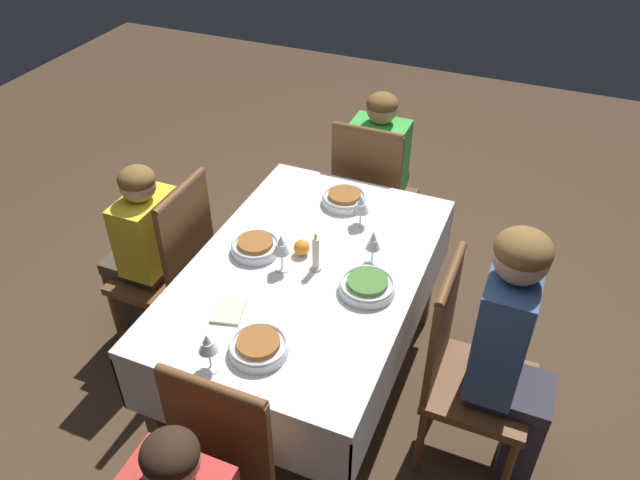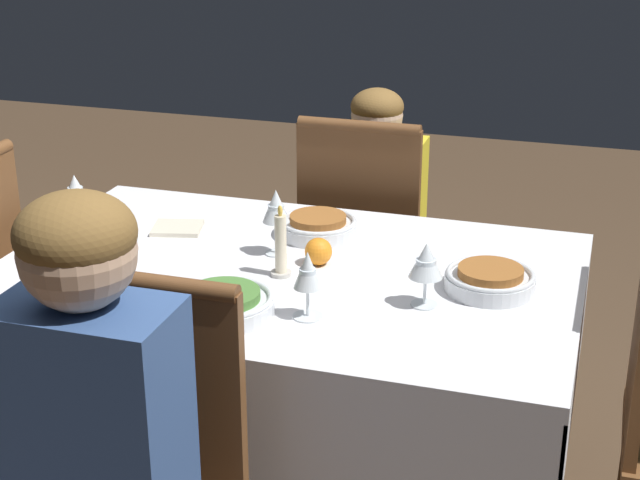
{
  "view_description": "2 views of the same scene",
  "coord_description": "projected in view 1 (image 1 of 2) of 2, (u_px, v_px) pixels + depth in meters",
  "views": [
    {
      "loc": [
        -1.78,
        -0.8,
        2.38
      ],
      "look_at": [
        0.04,
        -0.04,
        0.86
      ],
      "focal_mm": 35.0,
      "sensor_mm": 36.0,
      "label": 1
    },
    {
      "loc": [
        0.72,
        -2.05,
        1.67
      ],
      "look_at": [
        0.05,
        0.1,
        0.79
      ],
      "focal_mm": 55.0,
      "sensor_mm": 36.0,
      "label": 2
    }
  ],
  "objects": [
    {
      "name": "wine_glass_east",
      "position": [
        361.0,
        205.0,
        2.72
      ],
      "size": [
        0.08,
        0.08,
        0.15
      ],
      "color": "white",
      "rests_on": "dining_table"
    },
    {
      "name": "bowl_north",
      "position": [
        256.0,
        246.0,
        2.61
      ],
      "size": [
        0.21,
        0.21,
        0.06
      ],
      "color": "silver",
      "rests_on": "dining_table"
    },
    {
      "name": "chair_east",
      "position": [
        371.0,
        195.0,
        3.38
      ],
      "size": [
        0.4,
        0.4,
        0.97
      ],
      "rotation": [
        0.0,
        0.0,
        1.57
      ],
      "color": "brown",
      "rests_on": "ground_plane"
    },
    {
      "name": "person_child_green",
      "position": [
        381.0,
        170.0,
        3.47
      ],
      "size": [
        0.33,
        0.3,
        1.06
      ],
      "rotation": [
        0.0,
        0.0,
        1.57
      ],
      "color": "#4C4233",
      "rests_on": "ground_plane"
    },
    {
      "name": "dining_table",
      "position": [
        307.0,
        284.0,
        2.61
      ],
      "size": [
        1.39,
        0.91,
        0.74
      ],
      "color": "silver",
      "rests_on": "ground_plane"
    },
    {
      "name": "wine_glass_south",
      "position": [
        373.0,
        242.0,
        2.51
      ],
      "size": [
        0.07,
        0.07,
        0.15
      ],
      "color": "white",
      "rests_on": "dining_table"
    },
    {
      "name": "wine_glass_north",
      "position": [
        281.0,
        245.0,
        2.46
      ],
      "size": [
        0.07,
        0.07,
        0.17
      ],
      "color": "white",
      "rests_on": "dining_table"
    },
    {
      "name": "bowl_south",
      "position": [
        367.0,
        286.0,
        2.41
      ],
      "size": [
        0.22,
        0.22,
        0.06
      ],
      "color": "silver",
      "rests_on": "dining_table"
    },
    {
      "name": "candle_centerpiece",
      "position": [
        316.0,
        255.0,
        2.5
      ],
      "size": [
        0.05,
        0.05,
        0.18
      ],
      "color": "beige",
      "rests_on": "dining_table"
    },
    {
      "name": "person_child_yellow",
      "position": [
        141.0,
        249.0,
        2.94
      ],
      "size": [
        0.3,
        0.33,
        1.01
      ],
      "rotation": [
        0.0,
        0.0,
        3.14
      ],
      "color": "#4C4233",
      "rests_on": "ground_plane"
    },
    {
      "name": "bowl_west",
      "position": [
        259.0,
        346.0,
        2.16
      ],
      "size": [
        0.21,
        0.21,
        0.06
      ],
      "color": "silver",
      "rests_on": "dining_table"
    },
    {
      "name": "wine_glass_west",
      "position": [
        208.0,
        345.0,
        2.06
      ],
      "size": [
        0.07,
        0.07,
        0.15
      ],
      "color": "white",
      "rests_on": "dining_table"
    },
    {
      "name": "napkin_red_folded",
      "position": [
        228.0,
        312.0,
        2.33
      ],
      "size": [
        0.15,
        0.14,
        0.01
      ],
      "rotation": [
        0.0,
        0.0,
        0.25
      ],
      "color": "beige",
      "rests_on": "dining_table"
    },
    {
      "name": "person_adult_denim",
      "position": [
        512.0,
        349.0,
        2.28
      ],
      "size": [
        0.3,
        0.34,
        1.19
      ],
      "color": "#383342",
      "rests_on": "ground_plane"
    },
    {
      "name": "bowl_east",
      "position": [
        344.0,
        198.0,
        2.89
      ],
      "size": [
        0.21,
        0.21,
        0.06
      ],
      "color": "silver",
      "rests_on": "dining_table"
    },
    {
      "name": "chair_south",
      "position": [
        464.0,
        366.0,
        2.43
      ],
      "size": [
        0.4,
        0.4,
        0.97
      ],
      "color": "brown",
      "rests_on": "ground_plane"
    },
    {
      "name": "ground_plane",
      "position": [
        309.0,
        384.0,
        3.0
      ],
      "size": [
        8.0,
        8.0,
        0.0
      ],
      "primitive_type": "plane",
      "color": "#4C3826"
    },
    {
      "name": "chair_north",
      "position": [
        173.0,
        265.0,
        2.92
      ],
      "size": [
        0.4,
        0.4,
        0.97
      ],
      "rotation": [
        0.0,
        0.0,
        3.14
      ],
      "color": "brown",
      "rests_on": "ground_plane"
    },
    {
      "name": "orange_fruit",
      "position": [
        302.0,
        247.0,
        2.59
      ],
      "size": [
        0.07,
        0.07,
        0.07
      ],
      "primitive_type": "sphere",
      "color": "orange",
      "rests_on": "dining_table"
    }
  ]
}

